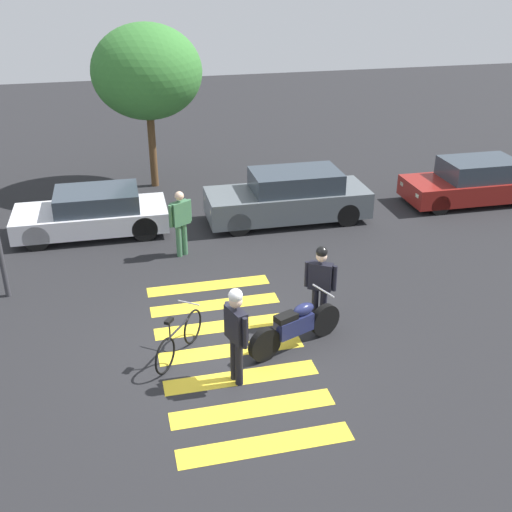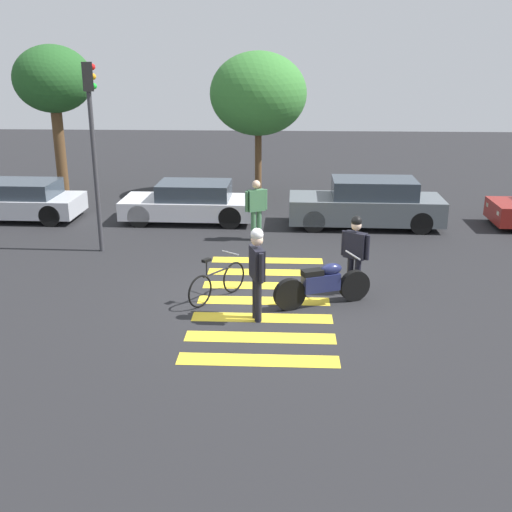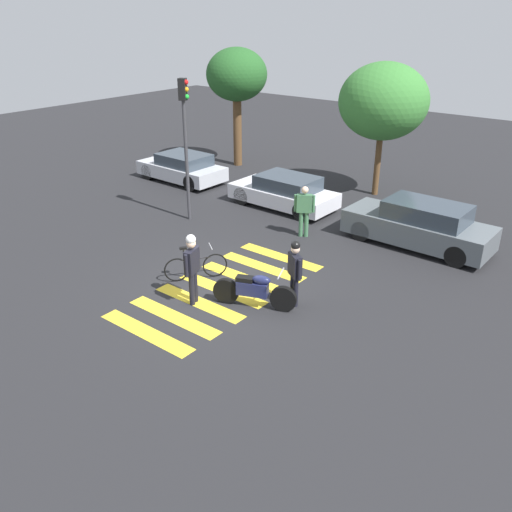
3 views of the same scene
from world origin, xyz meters
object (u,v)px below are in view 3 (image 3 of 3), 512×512
(police_motorcycle, at_px, (254,290))
(car_white_van, at_px, (284,192))
(leaning_bicycle, at_px, (196,266))
(car_silver_sedan, at_px, (182,168))
(officer_by_motorcycle, at_px, (192,264))
(car_grey_coupe, at_px, (419,225))
(traffic_light_pole, at_px, (185,129))
(pedestrian_bystander, at_px, (304,208))
(officer_on_foot, at_px, (295,269))

(police_motorcycle, bearing_deg, car_white_van, 119.82)
(leaning_bicycle, xyz_separation_m, car_white_van, (-1.54, 6.41, 0.22))
(leaning_bicycle, xyz_separation_m, car_silver_sedan, (-7.02, 6.43, 0.21))
(leaning_bicycle, bearing_deg, officer_by_motorcycle, -48.28)
(police_motorcycle, height_order, car_grey_coupe, car_grey_coupe)
(car_white_van, relative_size, traffic_light_pole, 0.85)
(leaning_bicycle, xyz_separation_m, pedestrian_bystander, (0.63, 4.47, 0.61))
(officer_on_foot, height_order, officer_by_motorcycle, officer_by_motorcycle)
(traffic_light_pole, bearing_deg, leaning_bicycle, -43.29)
(police_motorcycle, height_order, car_silver_sedan, car_silver_sedan)
(car_grey_coupe, bearing_deg, officer_on_foot, -99.89)
(leaning_bicycle, bearing_deg, pedestrian_bystander, 81.94)
(police_motorcycle, height_order, officer_on_foot, officer_on_foot)
(police_motorcycle, height_order, pedestrian_bystander, pedestrian_bystander)
(officer_by_motorcycle, height_order, pedestrian_bystander, officer_by_motorcycle)
(leaning_bicycle, relative_size, car_grey_coupe, 0.32)
(officer_by_motorcycle, relative_size, car_white_van, 0.46)
(leaning_bicycle, distance_m, car_white_van, 6.60)
(officer_on_foot, xyz_separation_m, car_grey_coupe, (0.97, 5.55, -0.32))
(pedestrian_bystander, height_order, traffic_light_pole, traffic_light_pole)
(officer_on_foot, xyz_separation_m, car_silver_sedan, (-10.00, 5.91, -0.43))
(officer_on_foot, distance_m, car_white_van, 7.44)
(police_motorcycle, bearing_deg, car_silver_sedan, 144.44)
(leaning_bicycle, distance_m, officer_by_motorcycle, 1.55)
(officer_on_foot, distance_m, car_silver_sedan, 11.62)
(police_motorcycle, relative_size, pedestrian_bystander, 1.20)
(pedestrian_bystander, xyz_separation_m, car_grey_coupe, (3.31, 1.60, -0.29))
(leaning_bicycle, xyz_separation_m, car_grey_coupe, (3.94, 6.07, 0.32))
(leaning_bicycle, bearing_deg, officer_on_foot, 9.86)
(officer_on_foot, bearing_deg, car_white_van, 127.48)
(police_motorcycle, relative_size, officer_by_motorcycle, 1.09)
(car_silver_sedan, xyz_separation_m, traffic_light_pole, (3.55, -3.15, 2.63))
(officer_by_motorcycle, xyz_separation_m, car_white_van, (-2.45, 7.43, -0.52))
(pedestrian_bystander, height_order, car_grey_coupe, pedestrian_bystander)
(police_motorcycle, relative_size, car_silver_sedan, 0.52)
(traffic_light_pole, bearing_deg, officer_on_foot, -23.13)
(pedestrian_bystander, bearing_deg, officer_on_foot, -59.32)
(police_motorcycle, height_order, officer_by_motorcycle, officer_by_motorcycle)
(police_motorcycle, bearing_deg, officer_by_motorcycle, -148.91)
(leaning_bicycle, relative_size, officer_by_motorcycle, 0.77)
(officer_on_foot, bearing_deg, car_grey_coupe, 80.11)
(leaning_bicycle, distance_m, officer_on_foot, 3.09)
(car_white_van, height_order, car_grey_coupe, car_grey_coupe)
(pedestrian_bystander, distance_m, car_silver_sedan, 7.91)
(car_silver_sedan, bearing_deg, car_grey_coupe, -1.88)
(officer_on_foot, bearing_deg, traffic_light_pole, 156.87)
(officer_by_motorcycle, bearing_deg, officer_on_foot, 36.48)
(traffic_light_pole, bearing_deg, car_silver_sedan, 138.39)
(police_motorcycle, height_order, leaning_bicycle, police_motorcycle)
(officer_by_motorcycle, distance_m, pedestrian_bystander, 5.49)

